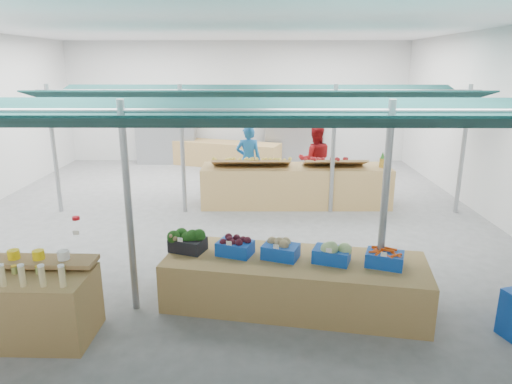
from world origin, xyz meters
TOP-DOWN VIEW (x-y plane):
  - floor at (0.00, 0.00)m, footprint 13.00×13.00m
  - hall at (0.00, 1.44)m, footprint 13.00×13.00m
  - pole_grid at (0.75, -1.75)m, footprint 10.00×4.60m
  - awnings at (0.75, -1.75)m, footprint 9.50×7.08m
  - back_shelving_left at (-2.50, 6.00)m, footprint 2.00×0.50m
  - back_shelving_right at (2.00, 6.00)m, footprint 2.00×0.50m
  - bottle_shelf at (-2.33, -4.71)m, footprint 1.99×1.21m
  - veg_counter at (1.31, -3.88)m, footprint 3.90×1.88m
  - fruit_counter at (1.69, 1.06)m, footprint 4.64×1.14m
  - far_counter at (-0.81, 5.70)m, footprint 4.73×2.50m
  - vendor_left at (0.49, 2.16)m, footprint 0.68×0.45m
  - vendor_right at (2.29, 2.16)m, footprint 0.91×0.71m
  - crate_broccoli at (-0.27, -3.60)m, footprint 0.59×0.50m
  - crate_beets at (0.44, -3.72)m, footprint 0.59×0.50m
  - crate_celeriac at (1.10, -3.84)m, footprint 0.59×0.50m
  - crate_cabbage at (1.82, -3.97)m, footprint 0.59×0.50m
  - crate_carrots at (2.53, -4.10)m, footprint 0.59×0.50m
  - sparrow at (-0.46, -3.70)m, footprint 0.12×0.09m
  - pole_ribbon at (-2.09, -3.20)m, footprint 0.12×0.12m
  - apple_heap_yellow at (0.59, 0.94)m, footprint 1.91×0.73m
  - apple_heap_red at (2.63, 0.96)m, footprint 1.51×0.72m
  - pineapple at (3.79, 0.97)m, footprint 0.14×0.14m

SIDE VIEW (x-z plane):
  - floor at x=0.00m, z-range 0.00..0.00m
  - veg_counter at x=1.31m, z-range 0.00..0.73m
  - far_counter at x=-0.81m, z-range 0.00..0.85m
  - bottle_shelf at x=-2.33m, z-range -0.11..1.05m
  - fruit_counter at x=1.69m, z-range 0.00..0.99m
  - crate_carrots at x=2.53m, z-range 0.69..0.98m
  - crate_beets at x=0.44m, z-range 0.71..1.00m
  - crate_celeriac at x=1.10m, z-range 0.71..1.03m
  - crate_broccoli at x=-0.27m, z-range 0.71..1.06m
  - crate_cabbage at x=1.82m, z-range 0.71..1.06m
  - vendor_left at x=0.49m, z-range 0.00..1.85m
  - vendor_right at x=2.29m, z-range 0.00..1.85m
  - sparrow at x=-0.46m, z-range 0.92..1.03m
  - back_shelving_left at x=-2.50m, z-range 0.00..2.00m
  - back_shelving_right at x=2.00m, z-range 0.00..2.00m
  - pole_ribbon at x=-2.09m, z-range 0.94..1.22m
  - apple_heap_yellow at x=0.59m, z-range 1.02..1.29m
  - apple_heap_red at x=2.63m, z-range 1.02..1.29m
  - pineapple at x=3.79m, z-range 0.98..1.37m
  - pole_grid at x=0.75m, z-range 0.31..3.31m
  - hall at x=0.00m, z-range -3.85..9.15m
  - awnings at x=0.75m, z-range 2.63..2.93m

